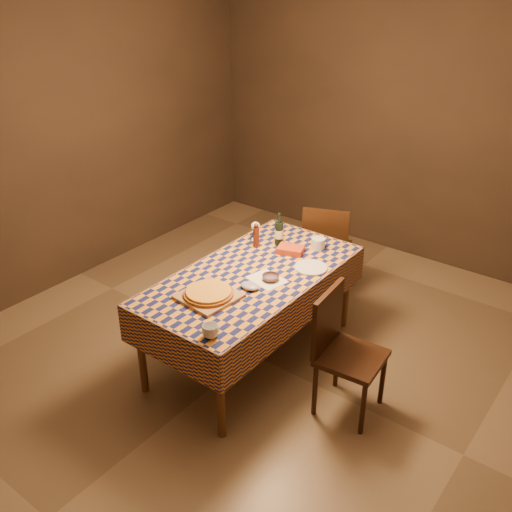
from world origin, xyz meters
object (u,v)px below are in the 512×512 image
(dining_table, at_px, (252,282))
(chair_far, at_px, (326,246))
(bowl, at_px, (271,278))
(pizza, at_px, (209,293))
(cutting_board, at_px, (209,296))
(wine_bottle, at_px, (279,233))
(white_plate, at_px, (311,268))
(chair_right, at_px, (341,345))

(dining_table, distance_m, chair_far, 1.20)
(dining_table, height_order, bowl, bowl)
(dining_table, relative_size, pizza, 3.96)
(cutting_board, bearing_deg, wine_bottle, 95.54)
(white_plate, distance_m, chair_right, 0.72)
(chair_far, bearing_deg, white_plate, -67.11)
(cutting_board, distance_m, pizza, 0.03)
(white_plate, bearing_deg, dining_table, -132.57)
(white_plate, distance_m, chair_far, 0.95)
(cutting_board, bearing_deg, dining_table, 86.26)
(dining_table, xyz_separation_m, pizza, (-0.03, -0.46, 0.12))
(dining_table, distance_m, white_plate, 0.47)
(cutting_board, bearing_deg, bowl, 66.69)
(pizza, xyz_separation_m, bowl, (0.20, 0.47, -0.02))
(bowl, bearing_deg, chair_far, 100.34)
(bowl, bearing_deg, pizza, -113.31)
(cutting_board, distance_m, white_plate, 0.87)
(bowl, relative_size, white_plate, 0.50)
(chair_right, bearing_deg, dining_table, 174.54)
(pizza, xyz_separation_m, chair_far, (-0.01, 1.65, -0.29))
(wine_bottle, bearing_deg, white_plate, -23.32)
(cutting_board, xyz_separation_m, pizza, (0.00, 0.00, 0.03))
(bowl, bearing_deg, cutting_board, -113.31)
(chair_right, bearing_deg, cutting_board, -156.48)
(white_plate, relative_size, chair_right, 0.27)
(bowl, height_order, wine_bottle, wine_bottle)
(wine_bottle, bearing_deg, chair_right, -32.20)
(wine_bottle, distance_m, chair_right, 1.20)
(chair_right, bearing_deg, white_plate, 141.54)
(white_plate, height_order, chair_far, chair_far)
(dining_table, bearing_deg, chair_far, 92.15)
(dining_table, height_order, chair_far, chair_far)
(pizza, relative_size, white_plate, 1.82)
(dining_table, distance_m, wine_bottle, 0.57)
(chair_far, height_order, chair_right, same)
(wine_bottle, xyz_separation_m, chair_right, (0.97, -0.61, -0.35))
(cutting_board, height_order, pizza, pizza)
(wine_bottle, distance_m, chair_far, 0.75)
(cutting_board, relative_size, pizza, 0.80)
(pizza, height_order, chair_far, chair_far)
(bowl, distance_m, white_plate, 0.36)
(bowl, bearing_deg, chair_right, -7.35)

